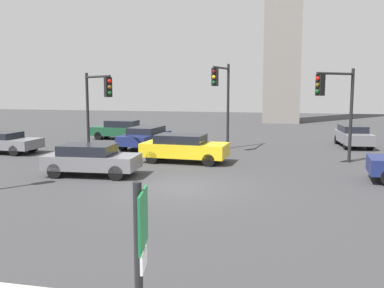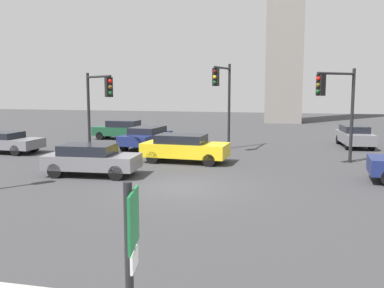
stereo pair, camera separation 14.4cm
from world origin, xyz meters
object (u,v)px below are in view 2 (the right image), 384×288
at_px(car_6, 91,159).
at_px(direction_sign, 131,272).
at_px(traffic_light_3, 223,90).
at_px(traffic_light_4, 99,97).
at_px(car_3, 0,141).
at_px(car_5, 355,136).
at_px(car_7, 146,136).
at_px(traffic_light_0, 336,97).
at_px(car_4, 122,129).
at_px(car_0, 184,148).

bearing_deg(car_6, direction_sign, -65.38).
distance_m(traffic_light_3, traffic_light_4, 7.23).
distance_m(direction_sign, car_3, 23.16).
bearing_deg(car_5, traffic_light_3, -70.31).
bearing_deg(car_7, direction_sign, 24.11).
bearing_deg(traffic_light_0, car_6, -20.53).
distance_m(traffic_light_4, car_4, 8.66).
bearing_deg(traffic_light_3, car_7, -86.08).
relative_size(traffic_light_3, car_4, 1.30).
height_order(car_0, car_3, car_0).
xyz_separation_m(traffic_light_4, car_6, (1.70, -4.52, -2.57)).
height_order(traffic_light_0, car_5, traffic_light_0).
relative_size(direction_sign, car_4, 0.67).
bearing_deg(car_3, car_5, 21.96).
xyz_separation_m(traffic_light_4, car_3, (-6.48, 0.37, -2.63)).
bearing_deg(car_4, car_5, -179.72).
relative_size(traffic_light_3, car_3, 1.08).
xyz_separation_m(car_5, car_7, (-12.86, -3.37, -0.01)).
distance_m(traffic_light_0, traffic_light_3, 6.94).
xyz_separation_m(car_4, car_5, (16.08, -0.40, -0.00)).
distance_m(car_3, car_4, 8.86).
bearing_deg(car_6, car_7, 89.98).
bearing_deg(car_0, traffic_light_0, 10.25).
bearing_deg(car_0, car_5, 44.04).
relative_size(traffic_light_0, car_3, 0.98).
bearing_deg(car_0, traffic_light_3, 76.23).
distance_m(direction_sign, car_4, 27.41).
bearing_deg(car_3, traffic_light_0, 3.10).
bearing_deg(car_5, car_4, -97.09).
relative_size(traffic_light_4, car_5, 1.10).
xyz_separation_m(traffic_light_3, car_0, (-1.29, -4.20, -2.91)).
height_order(traffic_light_3, car_7, traffic_light_3).
bearing_deg(car_4, car_7, 132.13).
height_order(traffic_light_0, car_6, traffic_light_0).
bearing_deg(car_5, car_0, -54.88).
bearing_deg(traffic_light_0, car_5, -150.95).
height_order(car_0, car_5, car_0).
bearing_deg(car_3, car_4, 62.24).
height_order(traffic_light_3, car_6, traffic_light_3).
bearing_deg(car_7, car_3, -57.79).
bearing_deg(car_0, traffic_light_4, 179.12).
bearing_deg(car_7, traffic_light_0, 76.96).
xyz_separation_m(car_5, car_6, (-12.36, -12.14, 0.01)).
xyz_separation_m(traffic_light_3, car_6, (-4.41, -8.37, -2.94)).
bearing_deg(car_6, car_4, 103.21).
bearing_deg(direction_sign, car_4, 101.26).
relative_size(traffic_light_4, car_3, 0.95).
bearing_deg(traffic_light_4, car_4, 147.69).
height_order(car_0, car_6, car_0).
distance_m(traffic_light_0, car_6, 11.97).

